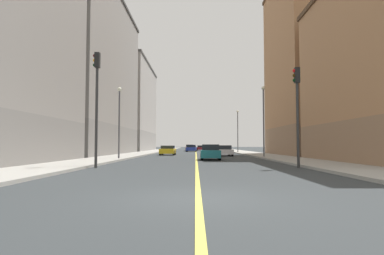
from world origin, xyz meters
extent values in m
plane|color=#303537|center=(0.00, 0.00, 0.00)|extent=(400.00, 400.00, 0.00)
cube|color=#9E9B93|center=(8.19, 49.00, 0.07)|extent=(3.85, 168.00, 0.15)
cube|color=#9E9B93|center=(-8.19, 49.00, 0.07)|extent=(3.85, 168.00, 0.15)
cube|color=#E5D14C|center=(0.00, 49.00, 0.01)|extent=(0.16, 154.00, 0.01)
cube|color=#8F6B4F|center=(15.22, 32.42, 1.76)|extent=(10.21, 14.94, 3.53)
cube|color=#A8754C|center=(15.22, 32.42, 12.89)|extent=(10.21, 14.94, 18.73)
cube|color=slate|center=(-15.22, 35.12, 1.92)|extent=(10.21, 25.74, 3.84)
cube|color=gray|center=(-15.22, 35.12, 12.39)|extent=(10.21, 25.74, 17.09)
cube|color=gray|center=(-15.22, 62.72, 2.05)|extent=(10.21, 24.03, 4.11)
cube|color=#9E9993|center=(-15.22, 62.72, 11.26)|extent=(10.21, 24.03, 14.31)
cube|color=#474442|center=(-15.22, 62.72, 18.62)|extent=(10.51, 24.33, 0.40)
cylinder|color=#2D2D2D|center=(5.86, 10.71, 2.48)|extent=(0.16, 0.16, 4.95)
cube|color=black|center=(5.86, 10.71, 5.40)|extent=(0.28, 0.32, 0.90)
sphere|color=red|center=(5.70, 10.71, 5.67)|extent=(0.20, 0.20, 0.20)
sphere|color=#352204|center=(5.70, 10.71, 5.39)|extent=(0.20, 0.20, 0.20)
sphere|color=black|center=(5.70, 10.71, 5.11)|extent=(0.20, 0.20, 0.20)
cylinder|color=#2D2D2D|center=(-5.86, 10.71, 2.94)|extent=(0.16, 0.16, 5.88)
cube|color=black|center=(-5.86, 10.71, 6.33)|extent=(0.28, 0.32, 0.90)
sphere|color=#320404|center=(-6.02, 10.71, 6.60)|extent=(0.20, 0.20, 0.20)
sphere|color=orange|center=(-6.02, 10.71, 6.32)|extent=(0.20, 0.20, 0.20)
sphere|color=black|center=(-6.02, 10.71, 6.04)|extent=(0.20, 0.20, 0.20)
cylinder|color=#4C4C51|center=(6.86, 25.03, 3.57)|extent=(0.14, 0.14, 6.85)
sphere|color=#EAEACC|center=(6.86, 25.03, 7.15)|extent=(0.36, 0.36, 0.36)
cylinder|color=#4C4C51|center=(-6.86, 20.66, 3.15)|extent=(0.14, 0.14, 6.00)
sphere|color=#EAEACC|center=(-6.86, 20.66, 6.30)|extent=(0.36, 0.36, 0.36)
cylinder|color=#4C4C51|center=(6.86, 45.50, 3.43)|extent=(0.14, 0.14, 6.56)
sphere|color=#EAEACC|center=(6.86, 45.50, 6.86)|extent=(0.36, 0.36, 0.36)
cube|color=orange|center=(-1.41, 65.80, 0.55)|extent=(2.05, 4.67, 0.66)
cube|color=black|center=(-1.41, 65.90, 1.13)|extent=(1.71, 2.20, 0.51)
cylinder|color=black|center=(-2.31, 67.18, 0.32)|extent=(0.25, 0.65, 0.64)
cylinder|color=black|center=(-0.64, 67.26, 0.32)|extent=(0.25, 0.65, 0.64)
cylinder|color=black|center=(-2.17, 64.34, 0.32)|extent=(0.25, 0.65, 0.64)
cylinder|color=black|center=(-0.50, 64.42, 0.32)|extent=(0.25, 0.65, 0.64)
cube|color=gold|center=(-3.70, 34.60, 0.53)|extent=(1.92, 4.06, 0.61)
cube|color=black|center=(-3.70, 34.59, 1.04)|extent=(1.67, 2.06, 0.40)
cylinder|color=black|center=(-4.54, 35.87, 0.32)|extent=(0.23, 0.64, 0.64)
cylinder|color=black|center=(-2.83, 35.85, 0.32)|extent=(0.23, 0.64, 0.64)
cylinder|color=black|center=(-4.57, 33.36, 0.32)|extent=(0.23, 0.64, 0.64)
cylinder|color=black|center=(-2.86, 33.34, 0.32)|extent=(0.23, 0.64, 0.64)
cube|color=maroon|center=(1.12, 68.26, 0.50)|extent=(1.77, 4.07, 0.56)
cube|color=black|center=(1.12, 68.25, 0.99)|extent=(1.53, 1.79, 0.41)
cylinder|color=black|center=(0.32, 69.50, 0.32)|extent=(0.23, 0.64, 0.64)
cylinder|color=black|center=(1.88, 69.52, 0.32)|extent=(0.23, 0.64, 0.64)
cylinder|color=black|center=(0.36, 66.99, 0.32)|extent=(0.23, 0.64, 0.64)
cylinder|color=black|center=(1.91, 67.01, 0.32)|extent=(0.23, 0.64, 0.64)
cube|color=white|center=(3.36, 31.39, 0.51)|extent=(1.96, 4.34, 0.57)
cube|color=black|center=(3.35, 31.41, 1.04)|extent=(1.66, 2.14, 0.48)
cylinder|color=black|center=(2.49, 32.68, 0.32)|extent=(0.25, 0.65, 0.64)
cylinder|color=black|center=(4.12, 32.75, 0.32)|extent=(0.25, 0.65, 0.64)
cylinder|color=black|center=(2.59, 30.04, 0.32)|extent=(0.25, 0.65, 0.64)
cylinder|color=black|center=(4.22, 30.10, 0.32)|extent=(0.25, 0.65, 0.64)
cube|color=#23389E|center=(-0.89, 55.95, 0.54)|extent=(2.09, 4.57, 0.64)
cube|color=black|center=(-0.90, 55.84, 1.09)|extent=(1.77, 2.40, 0.47)
cylinder|color=black|center=(-1.69, 57.38, 0.32)|extent=(0.25, 0.65, 0.64)
cylinder|color=black|center=(0.03, 57.30, 0.32)|extent=(0.25, 0.65, 0.64)
cylinder|color=black|center=(-1.82, 54.60, 0.32)|extent=(0.25, 0.65, 0.64)
cylinder|color=black|center=(-0.10, 54.52, 0.32)|extent=(0.25, 0.65, 0.64)
cube|color=#196670|center=(1.29, 21.20, 0.55)|extent=(1.87, 4.26, 0.65)
cube|color=black|center=(1.29, 21.27, 1.12)|extent=(1.57, 1.82, 0.50)
cylinder|color=black|center=(0.56, 22.53, 0.32)|extent=(0.24, 0.65, 0.64)
cylinder|color=black|center=(2.11, 22.47, 0.32)|extent=(0.24, 0.65, 0.64)
cylinder|color=black|center=(0.46, 19.93, 0.32)|extent=(0.24, 0.65, 0.64)
cylinder|color=black|center=(2.01, 19.87, 0.32)|extent=(0.24, 0.65, 0.64)
cube|color=red|center=(3.31, 57.04, 0.51)|extent=(1.95, 4.15, 0.58)
cube|color=black|center=(3.31, 56.94, 1.04)|extent=(1.68, 2.09, 0.47)
cylinder|color=black|center=(2.43, 58.30, 0.32)|extent=(0.23, 0.64, 0.64)
cylinder|color=black|center=(4.13, 58.34, 0.32)|extent=(0.23, 0.64, 0.64)
cylinder|color=black|center=(2.49, 55.75, 0.32)|extent=(0.23, 0.64, 0.64)
cylinder|color=black|center=(4.18, 55.79, 0.32)|extent=(0.23, 0.64, 0.64)
camera|label=1|loc=(-0.07, -8.32, 1.34)|focal=30.70mm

